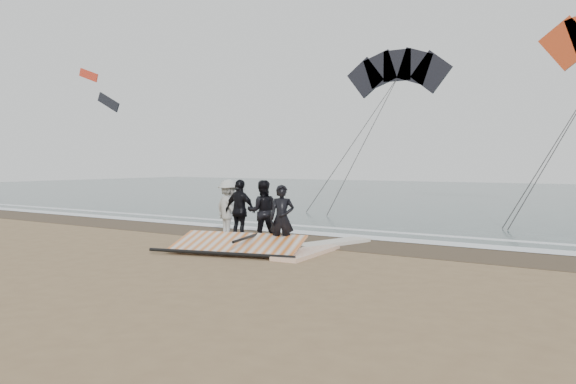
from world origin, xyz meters
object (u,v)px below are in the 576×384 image
board_cream (332,243)px  sail_rig (239,245)px  man_main (282,219)px  board_white (307,253)px

board_cream → sail_rig: (-1.47, -2.62, 0.14)m
man_main → board_white: (0.78, 0.03, -0.87)m
man_main → sail_rig: bearing=-169.8°
board_white → sail_rig: sail_rig is taller
man_main → board_white: man_main is taller
man_main → board_cream: size_ratio=0.70×
board_cream → sail_rig: bearing=-102.3°
board_cream → sail_rig: size_ratio=0.66×
man_main → board_white: size_ratio=0.69×
board_white → sail_rig: bearing=-161.6°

